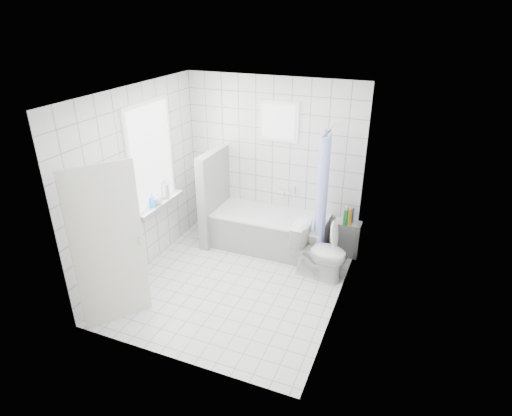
% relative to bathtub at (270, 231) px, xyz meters
% --- Properties ---
extents(ground, '(3.00, 3.00, 0.00)m').
position_rel_bathtub_xyz_m(ground, '(-0.12, -1.12, -0.29)').
color(ground, white).
rests_on(ground, ground).
extents(ceiling, '(3.00, 3.00, 0.00)m').
position_rel_bathtub_xyz_m(ceiling, '(-0.12, -1.12, 2.31)').
color(ceiling, white).
rests_on(ceiling, ground).
extents(wall_back, '(2.80, 0.02, 2.60)m').
position_rel_bathtub_xyz_m(wall_back, '(-0.12, 0.38, 1.01)').
color(wall_back, white).
rests_on(wall_back, ground).
extents(wall_front, '(2.80, 0.02, 2.60)m').
position_rel_bathtub_xyz_m(wall_front, '(-0.12, -2.62, 1.01)').
color(wall_front, white).
rests_on(wall_front, ground).
extents(wall_left, '(0.02, 3.00, 2.60)m').
position_rel_bathtub_xyz_m(wall_left, '(-1.52, -1.12, 1.01)').
color(wall_left, white).
rests_on(wall_left, ground).
extents(wall_right, '(0.02, 3.00, 2.60)m').
position_rel_bathtub_xyz_m(wall_right, '(1.28, -1.12, 1.01)').
color(wall_right, white).
rests_on(wall_right, ground).
extents(window_left, '(0.01, 0.90, 1.40)m').
position_rel_bathtub_xyz_m(window_left, '(-1.47, -0.82, 1.31)').
color(window_left, white).
rests_on(window_left, wall_left).
extents(window_back, '(0.50, 0.01, 0.50)m').
position_rel_bathtub_xyz_m(window_back, '(-0.02, 0.33, 1.66)').
color(window_back, white).
rests_on(window_back, wall_back).
extents(window_sill, '(0.18, 1.02, 0.08)m').
position_rel_bathtub_xyz_m(window_sill, '(-1.43, -0.82, 0.57)').
color(window_sill, white).
rests_on(window_sill, wall_left).
extents(door, '(0.50, 0.67, 2.00)m').
position_rel_bathtub_xyz_m(door, '(-1.13, -2.28, 0.71)').
color(door, silver).
rests_on(door, ground).
extents(bathtub, '(1.75, 0.77, 0.58)m').
position_rel_bathtub_xyz_m(bathtub, '(0.00, 0.00, 0.00)').
color(bathtub, white).
rests_on(bathtub, ground).
extents(partition_wall, '(0.15, 0.85, 1.50)m').
position_rel_bathtub_xyz_m(partition_wall, '(-0.94, -0.05, 0.46)').
color(partition_wall, white).
rests_on(partition_wall, ground).
extents(tiled_ledge, '(0.40, 0.24, 0.55)m').
position_rel_bathtub_xyz_m(tiled_ledge, '(1.15, 0.25, -0.02)').
color(tiled_ledge, white).
rests_on(tiled_ledge, ground).
extents(toilet, '(0.81, 0.53, 0.78)m').
position_rel_bathtub_xyz_m(toilet, '(0.91, -0.47, 0.10)').
color(toilet, white).
rests_on(toilet, ground).
extents(curtain_rod, '(0.02, 0.80, 0.02)m').
position_rel_bathtub_xyz_m(curtain_rod, '(0.81, -0.02, 1.71)').
color(curtain_rod, silver).
rests_on(curtain_rod, wall_back).
extents(shower_curtain, '(0.14, 0.48, 1.78)m').
position_rel_bathtub_xyz_m(shower_curtain, '(0.81, -0.16, 0.81)').
color(shower_curtain, '#4B60DD').
rests_on(shower_curtain, curtain_rod).
extents(tub_faucet, '(0.18, 0.06, 0.06)m').
position_rel_bathtub_xyz_m(tub_faucet, '(0.10, 0.33, 0.56)').
color(tub_faucet, silver).
rests_on(tub_faucet, wall_back).
extents(sill_bottles, '(0.20, 0.47, 0.32)m').
position_rel_bathtub_xyz_m(sill_bottles, '(-1.42, -0.79, 0.73)').
color(sill_bottles, '#B8B8BE').
rests_on(sill_bottles, window_sill).
extents(ledge_bottles, '(0.14, 0.19, 0.26)m').
position_rel_bathtub_xyz_m(ledge_bottles, '(1.15, 0.22, 0.38)').
color(ledge_bottles, green).
rests_on(ledge_bottles, tiled_ledge).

